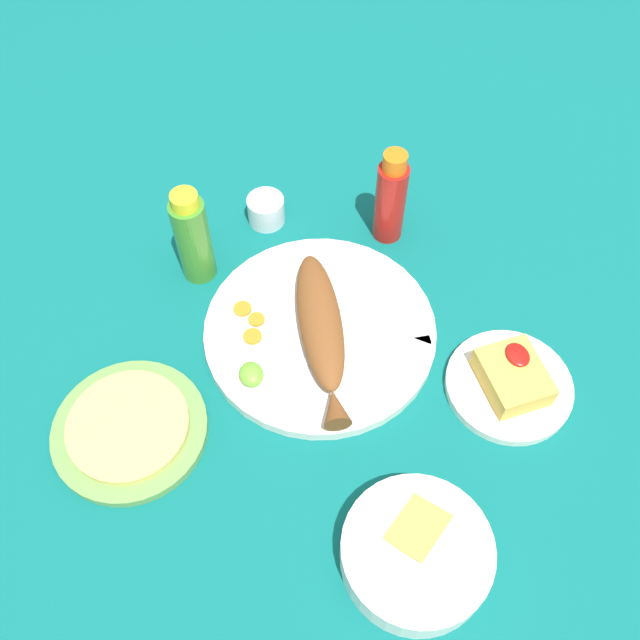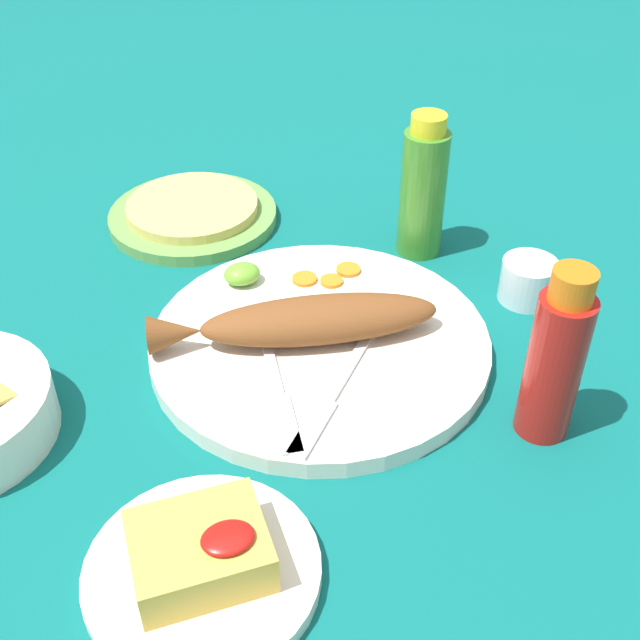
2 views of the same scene
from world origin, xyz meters
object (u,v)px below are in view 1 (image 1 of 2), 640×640
side_plate_fries (509,386)px  guacamole_bowl (416,552)px  hot_sauce_bottle_red (391,199)px  hot_sauce_bottle_green (193,238)px  tortilla_plate (130,430)px  fork_far (375,350)px  salt_cup (266,211)px  fork_near (380,321)px  main_plate (320,331)px  fried_fish (322,329)px

side_plate_fries → guacamole_bowl: guacamole_bowl is taller
hot_sauce_bottle_red → guacamole_bowl: hot_sauce_bottle_red is taller
hot_sauce_bottle_green → tortilla_plate: 0.29m
hot_sauce_bottle_green → fork_far: bearing=-139.0°
fork_far → hot_sauce_bottle_green: 0.31m
salt_cup → fork_far: bearing=-166.1°
side_plate_fries → guacamole_bowl: size_ratio=0.97×
fork_near → hot_sauce_bottle_green: 0.29m
main_plate → fried_fish: bearing=169.9°
side_plate_fries → salt_cup: bearing=29.9°
main_plate → fork_near: 0.09m
tortilla_plate → fork_far: bearing=-89.0°
main_plate → tortilla_plate: size_ratio=1.62×
fork_far → salt_cup: (0.30, 0.07, 0.00)m
main_plate → hot_sauce_bottle_red: bearing=-47.1°
hot_sauce_bottle_red → hot_sauce_bottle_green: bearing=86.6°
fork_near → tortilla_plate: (-0.05, 0.37, -0.01)m
guacamole_bowl → tortilla_plate: (0.27, 0.29, -0.02)m
fork_near → tortilla_plate: fork_near is taller
main_plate → tortilla_plate: bearing=103.3°
fried_fish → guacamole_bowl: size_ratio=1.58×
fork_near → fork_far: (-0.04, 0.02, 0.00)m
fork_far → hot_sauce_bottle_red: (0.21, -0.10, 0.06)m
fried_fish → side_plate_fries: bearing=-114.0°
hot_sauce_bottle_red → hot_sauce_bottle_green: (0.02, 0.30, 0.00)m
guacamole_bowl → tortilla_plate: size_ratio=0.87×
main_plate → hot_sauce_bottle_red: (0.15, -0.16, 0.07)m
fork_near → guacamole_bowl: size_ratio=0.83×
hot_sauce_bottle_green → salt_cup: size_ratio=2.83×
salt_cup → guacamole_bowl: 0.57m
hot_sauce_bottle_green → main_plate: bearing=-140.6°
fried_fish → salt_cup: fried_fish is taller
main_plate → hot_sauce_bottle_red: 0.23m
fork_near → salt_cup: (0.25, 0.10, 0.00)m
hot_sauce_bottle_red → fork_near: bearing=155.1°
main_plate → hot_sauce_bottle_green: hot_sauce_bottle_green is taller
side_plate_fries → tortilla_plate: bearing=79.1°
side_plate_fries → guacamole_bowl: bearing=129.4°
main_plate → fork_far: fork_far is taller
fork_near → hot_sauce_bottle_green: size_ratio=0.89×
hot_sauce_bottle_green → fried_fish: bearing=-143.5°
fried_fish → fork_far: (-0.05, -0.06, -0.02)m
fork_far → hot_sauce_bottle_red: hot_sauce_bottle_red is taller
fried_fish → hot_sauce_bottle_green: 0.23m
fork_near → salt_cup: bearing=152.7°
main_plate → fried_fish: 0.03m
hot_sauce_bottle_green → salt_cup: (0.07, -0.12, -0.06)m
fried_fish → salt_cup: (0.25, 0.01, -0.02)m
tortilla_plate → guacamole_bowl: bearing=-132.7°
guacamole_bowl → hot_sauce_bottle_green: bearing=16.0°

